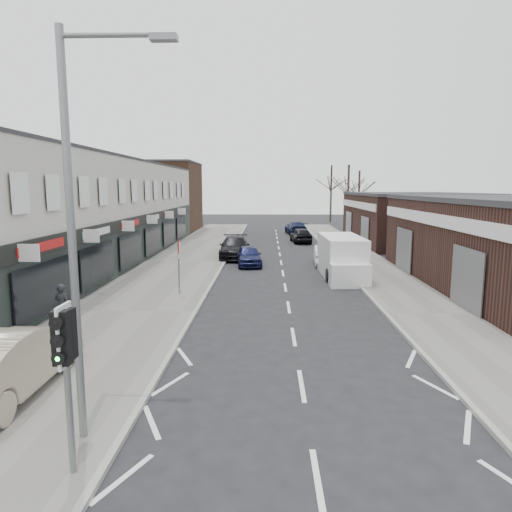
# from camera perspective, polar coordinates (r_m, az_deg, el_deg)

# --- Properties ---
(ground) EXTENTS (160.00, 160.00, 0.00)m
(ground) POSITION_cam_1_polar(r_m,az_deg,el_deg) (10.83, 6.53, -20.16)
(ground) COLOR black
(ground) RESTS_ON ground
(pavement_left) EXTENTS (5.50, 64.00, 0.12)m
(pavement_left) POSITION_cam_1_polar(r_m,az_deg,el_deg) (32.41, -8.86, -0.67)
(pavement_left) COLOR slate
(pavement_left) RESTS_ON ground
(pavement_right) EXTENTS (3.50, 64.00, 0.12)m
(pavement_right) POSITION_cam_1_polar(r_m,az_deg,el_deg) (32.56, 13.33, -0.75)
(pavement_right) COLOR slate
(pavement_right) RESTS_ON ground
(shop_terrace_left) EXTENTS (8.00, 41.00, 7.10)m
(shop_terrace_left) POSITION_cam_1_polar(r_m,az_deg,el_deg) (31.63, -22.01, 4.95)
(shop_terrace_left) COLOR beige
(shop_terrace_left) RESTS_ON ground
(brick_block_far) EXTENTS (8.00, 10.00, 8.00)m
(brick_block_far) POSITION_cam_1_polar(r_m,az_deg,el_deg) (55.91, -11.55, 7.16)
(brick_block_far) COLOR #4A2F1F
(brick_block_far) RESTS_ON ground
(right_unit_far) EXTENTS (10.00, 16.00, 4.50)m
(right_unit_far) POSITION_cam_1_polar(r_m,az_deg,el_deg) (45.57, 18.72, 4.40)
(right_unit_far) COLOR #391E19
(right_unit_far) RESTS_ON ground
(tree_far_a) EXTENTS (3.60, 3.60, 8.00)m
(tree_far_a) POSITION_cam_1_polar(r_m,az_deg,el_deg) (58.54, 11.31, 3.29)
(tree_far_a) COLOR #382D26
(tree_far_a) RESTS_ON ground
(tree_far_b) EXTENTS (3.60, 3.60, 7.50)m
(tree_far_b) POSITION_cam_1_polar(r_m,az_deg,el_deg) (64.87, 12.61, 3.75)
(tree_far_b) COLOR #382D26
(tree_far_b) RESTS_ON ground
(tree_far_c) EXTENTS (3.60, 3.60, 8.50)m
(tree_far_c) POSITION_cam_1_polar(r_m,az_deg,el_deg) (70.28, 9.27, 4.20)
(tree_far_c) COLOR #382D26
(tree_far_c) RESTS_ON ground
(traffic_light) EXTENTS (0.28, 0.60, 3.10)m
(traffic_light) POSITION_cam_1_polar(r_m,az_deg,el_deg) (8.68, -22.74, -10.79)
(traffic_light) COLOR slate
(traffic_light) RESTS_ON pavement_left
(street_lamp) EXTENTS (2.23, 0.22, 8.00)m
(street_lamp) POSITION_cam_1_polar(r_m,az_deg,el_deg) (9.41, -21.19, 4.49)
(street_lamp) COLOR slate
(street_lamp) RESTS_ON pavement_left
(warning_sign) EXTENTS (0.12, 0.80, 2.70)m
(warning_sign) POSITION_cam_1_polar(r_m,az_deg,el_deg) (22.08, -9.58, 0.64)
(warning_sign) COLOR slate
(warning_sign) RESTS_ON pavement_left
(white_van) EXTENTS (2.29, 6.18, 2.39)m
(white_van) POSITION_cam_1_polar(r_m,az_deg,el_deg) (27.07, 10.68, -0.23)
(white_van) COLOR white
(white_van) RESTS_ON ground
(sedan_on_pavement) EXTENTS (1.87, 5.20, 1.71)m
(sedan_on_pavement) POSITION_cam_1_polar(r_m,az_deg,el_deg) (13.05, -28.83, -11.40)
(sedan_on_pavement) COLOR #AB9F89
(sedan_on_pavement) RESTS_ON pavement_left
(pedestrian) EXTENTS (0.67, 0.51, 1.64)m
(pedestrian) POSITION_cam_1_polar(r_m,az_deg,el_deg) (18.09, -23.06, -5.74)
(pedestrian) COLOR black
(pedestrian) RESTS_ON pavement_left
(parked_car_left_a) EXTENTS (1.97, 4.08, 1.34)m
(parked_car_left_a) POSITION_cam_1_polar(r_m,az_deg,el_deg) (30.64, -0.89, 0.06)
(parked_car_left_a) COLOR #151942
(parked_car_left_a) RESTS_ON ground
(parked_car_left_b) EXTENTS (2.48, 5.53, 1.57)m
(parked_car_left_b) POSITION_cam_1_polar(r_m,az_deg,el_deg) (33.93, -2.68, 1.08)
(parked_car_left_b) COLOR black
(parked_car_left_b) RESTS_ON ground
(parked_car_right_a) EXTENTS (1.67, 4.15, 1.34)m
(parked_car_right_a) POSITION_cam_1_polar(r_m,az_deg,el_deg) (31.35, 8.61, 0.16)
(parked_car_right_a) COLOR white
(parked_car_right_a) RESTS_ON ground
(parked_car_right_b) EXTENTS (2.08, 4.36, 1.44)m
(parked_car_right_b) POSITION_cam_1_polar(r_m,az_deg,el_deg) (43.59, 5.64, 2.62)
(parked_car_right_b) COLOR black
(parked_car_right_b) RESTS_ON ground
(parked_car_right_c) EXTENTS (2.50, 5.20, 1.46)m
(parked_car_right_c) POSITION_cam_1_polar(r_m,az_deg,el_deg) (51.40, 5.03, 3.54)
(parked_car_right_c) COLOR #121839
(parked_car_right_c) RESTS_ON ground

